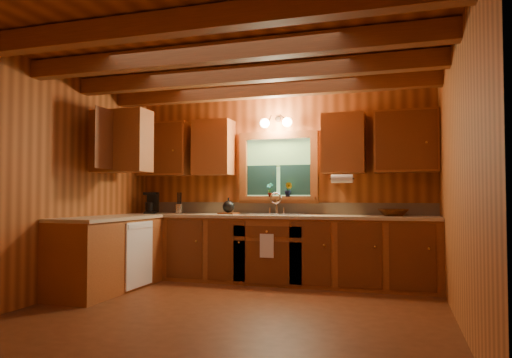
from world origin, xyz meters
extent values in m
plane|color=#5C2E16|center=(0.00, 0.00, 0.00)|extent=(4.20, 4.20, 0.00)
plane|color=brown|center=(0.00, 0.00, 2.60)|extent=(4.20, 4.20, 0.00)
plane|color=brown|center=(0.00, 1.90, 1.30)|extent=(4.20, 0.00, 4.20)
plane|color=brown|center=(0.00, -1.90, 1.30)|extent=(4.20, 0.00, 4.20)
plane|color=brown|center=(-2.10, 0.00, 1.30)|extent=(0.00, 3.80, 3.80)
plane|color=brown|center=(2.10, 0.00, 1.30)|extent=(0.00, 3.80, 3.80)
cube|color=brown|center=(0.00, -1.20, 2.49)|extent=(4.20, 0.14, 0.18)
cube|color=brown|center=(0.00, -0.40, 2.49)|extent=(4.20, 0.14, 0.18)
cube|color=brown|center=(0.00, 0.40, 2.49)|extent=(4.20, 0.14, 0.18)
cube|color=brown|center=(0.00, 1.20, 2.49)|extent=(4.20, 0.14, 0.18)
cube|color=brown|center=(0.00, 1.59, 0.43)|extent=(4.20, 0.62, 0.86)
cube|color=brown|center=(-1.79, 0.48, 0.43)|extent=(0.62, 1.60, 0.86)
cube|color=tan|center=(0.00, 1.59, 0.88)|extent=(4.20, 0.66, 0.04)
cube|color=tan|center=(-1.78, 0.48, 0.88)|extent=(0.64, 1.60, 0.04)
cube|color=tan|center=(0.00, 1.89, 0.98)|extent=(4.20, 0.02, 0.16)
cube|color=white|center=(-1.47, 0.68, 0.43)|extent=(0.02, 0.60, 0.80)
cube|color=brown|center=(-1.70, 1.73, 1.84)|extent=(0.78, 0.34, 0.78)
cube|color=brown|center=(-0.92, 1.73, 1.84)|extent=(0.55, 0.34, 0.78)
cube|color=brown|center=(0.92, 1.73, 1.84)|extent=(0.55, 0.34, 0.78)
cube|color=brown|center=(1.70, 1.73, 1.84)|extent=(0.78, 0.34, 0.78)
cube|color=brown|center=(-1.93, 0.68, 1.84)|extent=(0.34, 1.10, 0.78)
cube|color=brown|center=(0.00, 1.86, 2.00)|extent=(1.12, 0.08, 0.10)
cube|color=brown|center=(0.00, 1.86, 1.10)|extent=(1.12, 0.08, 0.10)
cube|color=brown|center=(-0.51, 1.86, 1.55)|extent=(0.10, 0.08, 0.80)
cube|color=brown|center=(0.51, 1.86, 1.55)|extent=(0.10, 0.08, 0.80)
cube|color=#4B7A33|center=(0.00, 1.90, 1.55)|extent=(0.92, 0.01, 0.80)
cube|color=#112F31|center=(-0.24, 1.87, 1.37)|extent=(0.42, 0.02, 0.42)
cube|color=#112F31|center=(0.24, 1.87, 1.37)|extent=(0.42, 0.02, 0.42)
cylinder|color=black|center=(0.00, 1.87, 1.57)|extent=(0.92, 0.01, 0.01)
cube|color=brown|center=(0.00, 1.82, 1.12)|extent=(1.06, 0.14, 0.04)
cylinder|color=black|center=(0.00, 1.86, 2.23)|extent=(0.08, 0.03, 0.08)
cylinder|color=black|center=(-0.10, 1.80, 2.23)|extent=(0.09, 0.17, 0.08)
cylinder|color=black|center=(0.10, 1.80, 2.23)|extent=(0.09, 0.17, 0.08)
sphere|color=#FFE0A5|center=(-0.16, 1.74, 2.16)|extent=(0.13, 0.13, 0.13)
sphere|color=#FFE0A5|center=(0.16, 1.74, 2.16)|extent=(0.13, 0.13, 0.13)
cylinder|color=white|center=(0.92, 1.53, 1.37)|extent=(0.27, 0.11, 0.11)
cube|color=white|center=(0.00, 1.26, 0.52)|extent=(0.18, 0.01, 0.30)
cube|color=silver|center=(0.00, 1.60, 0.91)|extent=(0.82, 0.48, 0.02)
cube|color=#262628|center=(-0.19, 1.60, 0.84)|extent=(0.34, 0.40, 0.14)
cube|color=#262628|center=(0.19, 1.60, 0.84)|extent=(0.34, 0.40, 0.14)
cylinder|color=silver|center=(0.00, 1.78, 1.01)|extent=(0.04, 0.04, 0.22)
torus|color=silver|center=(0.00, 1.72, 1.12)|extent=(0.16, 0.02, 0.16)
cube|color=black|center=(-1.81, 1.55, 0.91)|extent=(0.17, 0.21, 0.03)
cube|color=black|center=(-1.81, 1.61, 1.06)|extent=(0.17, 0.08, 0.29)
cube|color=black|center=(-1.81, 1.53, 1.19)|extent=(0.17, 0.19, 0.04)
cylinder|color=black|center=(-1.81, 1.52, 1.00)|extent=(0.10, 0.10, 0.12)
cylinder|color=silver|center=(-1.42, 1.65, 0.97)|extent=(0.11, 0.11, 0.13)
cylinder|color=black|center=(-1.43, 1.64, 1.11)|extent=(0.03, 0.03, 0.20)
cylinder|color=black|center=(-1.42, 1.65, 1.11)|extent=(0.01, 0.01, 0.20)
cylinder|color=black|center=(-1.40, 1.66, 1.11)|extent=(0.03, 0.03, 0.20)
cylinder|color=black|center=(-1.39, 1.66, 1.11)|extent=(0.04, 0.05, 0.19)
cube|color=#622F15|center=(-0.64, 1.61, 0.91)|extent=(0.29, 0.24, 0.02)
sphere|color=black|center=(-0.64, 1.61, 1.00)|extent=(0.16, 0.16, 0.16)
cylinder|color=black|center=(-0.64, 1.61, 1.11)|extent=(0.03, 0.03, 0.04)
imported|color=#48230C|center=(1.54, 1.65, 0.94)|extent=(0.45, 0.45, 0.09)
imported|color=#622F15|center=(-0.10, 1.79, 1.24)|extent=(0.12, 0.10, 0.19)
imported|color=#622F15|center=(0.16, 1.82, 1.24)|extent=(0.13, 0.12, 0.20)
camera|label=1|loc=(1.59, -4.43, 1.15)|focal=32.70mm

